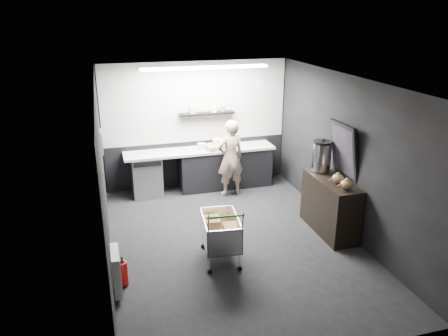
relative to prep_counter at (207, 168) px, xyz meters
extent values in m
plane|color=black|center=(-0.14, -2.42, -0.46)|extent=(5.50, 5.50, 0.00)
plane|color=white|center=(-0.14, -2.42, 2.24)|extent=(5.50, 5.50, 0.00)
plane|color=black|center=(-0.14, 0.33, 0.89)|extent=(5.50, 0.00, 5.50)
plane|color=black|center=(-0.14, -5.17, 0.89)|extent=(5.50, 0.00, 5.50)
plane|color=black|center=(-2.14, -2.42, 0.89)|extent=(0.00, 5.50, 5.50)
plane|color=black|center=(1.86, -2.42, 0.89)|extent=(0.00, 5.50, 5.50)
cube|color=#B2B2AE|center=(-0.14, 0.31, 1.39)|extent=(3.95, 0.02, 1.70)
cube|color=black|center=(-0.14, 0.31, 0.04)|extent=(3.95, 0.02, 1.00)
cube|color=black|center=(0.06, 0.20, 1.16)|extent=(1.20, 0.22, 0.04)
cylinder|color=silver|center=(1.26, 0.30, 1.69)|extent=(0.20, 0.03, 0.20)
cube|color=white|center=(-2.12, -1.12, 1.09)|extent=(0.02, 0.30, 0.40)
cube|color=red|center=(-2.11, -1.12, 1.16)|extent=(0.02, 0.22, 0.10)
cube|color=silver|center=(-2.08, -3.32, -0.11)|extent=(0.10, 0.50, 0.60)
cube|color=white|center=(-0.14, -0.57, 2.21)|extent=(2.40, 0.20, 0.04)
cube|color=black|center=(0.41, 0.00, -0.03)|extent=(2.00, 0.56, 0.85)
cube|color=#AEAEA9|center=(-0.14, 0.00, 0.42)|extent=(3.20, 0.60, 0.05)
cube|color=#9EA0A5|center=(-1.29, 0.00, -0.03)|extent=(0.60, 0.58, 0.85)
cube|color=black|center=(-1.29, -0.30, 0.32)|extent=(0.56, 0.02, 0.10)
imported|color=beige|center=(0.40, -0.45, 0.35)|extent=(0.65, 0.49, 1.61)
cube|color=silver|center=(-0.48, -2.88, -0.16)|extent=(0.61, 0.87, 0.02)
cube|color=silver|center=(-0.74, -2.88, 0.05)|extent=(0.10, 0.82, 0.44)
cube|color=silver|center=(-0.22, -2.88, 0.05)|extent=(0.10, 0.82, 0.44)
cube|color=silver|center=(-0.48, -3.28, 0.05)|extent=(0.53, 0.07, 0.44)
cube|color=silver|center=(-0.48, -2.47, 0.05)|extent=(0.53, 0.07, 0.44)
cylinder|color=silver|center=(-0.71, -3.25, -0.29)|extent=(0.02, 0.02, 0.29)
cylinder|color=silver|center=(-0.25, -3.25, -0.29)|extent=(0.02, 0.02, 0.29)
cylinder|color=silver|center=(-0.71, -2.50, -0.29)|extent=(0.02, 0.02, 0.29)
cylinder|color=silver|center=(-0.25, -2.50, -0.29)|extent=(0.02, 0.02, 0.29)
cylinder|color=green|center=(-0.48, -3.34, 0.51)|extent=(0.53, 0.08, 0.03)
cube|color=olive|center=(-0.60, -2.78, 0.04)|extent=(0.26, 0.31, 0.37)
cube|color=olive|center=(-0.34, -2.99, 0.02)|extent=(0.24, 0.29, 0.33)
cylinder|color=black|center=(-0.71, -3.25, -0.42)|extent=(0.08, 0.04, 0.08)
cylinder|color=black|center=(-0.71, -2.50, -0.42)|extent=(0.08, 0.04, 0.08)
cylinder|color=black|center=(-0.25, -3.25, -0.42)|extent=(0.08, 0.04, 0.08)
cylinder|color=black|center=(-0.25, -2.50, -0.42)|extent=(0.08, 0.04, 0.08)
cube|color=black|center=(1.60, -2.50, 0.03)|extent=(0.49, 1.30, 0.97)
cylinder|color=silver|center=(1.60, -2.06, 0.79)|extent=(0.32, 0.32, 0.50)
cylinder|color=black|center=(1.60, -2.06, 1.06)|extent=(0.32, 0.32, 0.04)
sphere|color=black|center=(1.60, -2.06, 1.10)|extent=(0.05, 0.05, 0.05)
ellipsoid|color=brown|center=(1.60, -2.66, 0.60)|extent=(0.19, 0.19, 0.16)
ellipsoid|color=brown|center=(1.60, -2.93, 0.60)|extent=(0.19, 0.19, 0.16)
cube|color=black|center=(1.80, -2.44, 1.00)|extent=(0.22, 0.76, 0.97)
cube|color=black|center=(1.78, -2.44, 1.00)|extent=(0.16, 0.65, 0.83)
cylinder|color=#AD0E0B|center=(-1.99, -3.17, -0.25)|extent=(0.14, 0.14, 0.36)
cone|color=black|center=(-1.99, -3.17, -0.05)|extent=(0.09, 0.09, 0.05)
cylinder|color=black|center=(-1.99, -3.17, -0.02)|extent=(0.03, 0.03, 0.05)
cube|color=#977C50|center=(0.21, -0.05, 0.49)|extent=(0.56, 0.48, 0.10)
cylinder|color=silver|center=(0.25, 0.00, 0.55)|extent=(0.21, 0.21, 0.21)
cube|color=silver|center=(-0.12, -0.05, 0.52)|extent=(0.19, 0.17, 0.15)
camera|label=1|loc=(-2.05, -8.62, 3.25)|focal=35.00mm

